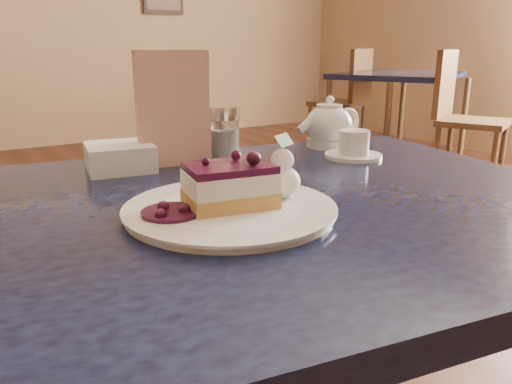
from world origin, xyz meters
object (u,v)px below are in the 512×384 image
tea_set (333,130)px  bg_table_far_right (392,158)px  main_table (220,253)px  dessert_plate (230,210)px  cheesecake_slice (230,186)px

tea_set → bg_table_far_right: bearing=40.3°
main_table → dessert_plate: bearing=-90.0°
main_table → bg_table_far_right: bg_table_far_right is taller
main_table → cheesecake_slice: bearing=-90.0°
cheesecake_slice → bg_table_far_right: (2.84, 2.33, -0.73)m
tea_set → cheesecake_slice: bearing=-146.2°
cheesecake_slice → bg_table_far_right: bearing=48.0°
dessert_plate → main_table: bearing=81.4°
dessert_plate → bg_table_far_right: 3.74m
main_table → bg_table_far_right: size_ratio=0.70×
main_table → dessert_plate: size_ratio=4.50×
main_table → dessert_plate: 0.10m
bg_table_far_right → cheesecake_slice: bearing=-165.1°
dessert_plate → cheesecake_slice: bearing=180.0°
main_table → bg_table_far_right: (2.83, 2.28, -0.61)m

